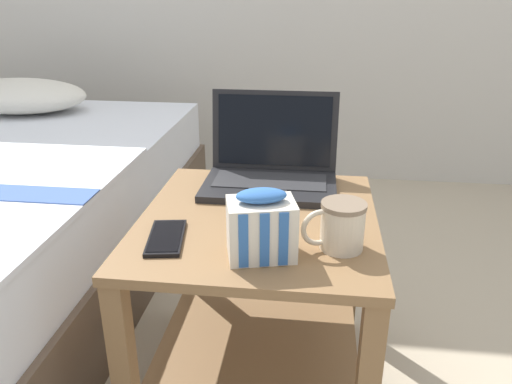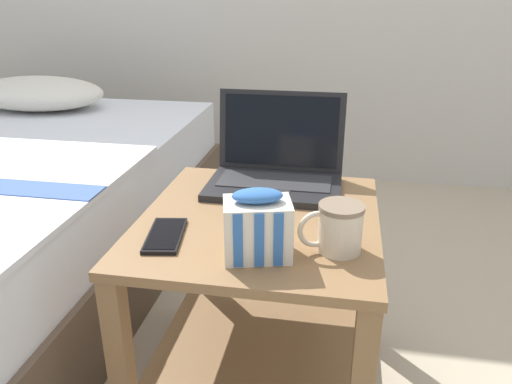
% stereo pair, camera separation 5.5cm
% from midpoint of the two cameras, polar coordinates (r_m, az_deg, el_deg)
% --- Properties ---
extents(ground_plane, '(8.00, 8.00, 0.00)m').
position_cam_midpoint_polar(ground_plane, '(1.44, 1.50, -20.87)').
color(ground_plane, tan).
extents(bedside_table, '(0.55, 0.60, 0.49)m').
position_cam_midpoint_polar(bedside_table, '(1.24, 1.65, -10.16)').
color(bedside_table, olive).
rests_on(bedside_table, ground_plane).
extents(laptop, '(0.35, 0.26, 0.23)m').
position_cam_midpoint_polar(laptop, '(1.33, 3.51, 2.78)').
color(laptop, black).
rests_on(laptop, bedside_table).
extents(mug_front_left, '(0.13, 0.09, 0.10)m').
position_cam_midpoint_polar(mug_front_left, '(1.01, 10.99, -3.81)').
color(mug_front_left, beige).
rests_on(mug_front_left, bedside_table).
extents(snack_bag, '(0.15, 0.12, 0.14)m').
position_cam_midpoint_polar(snack_bag, '(0.97, 1.79, -3.97)').
color(snack_bag, silver).
rests_on(snack_bag, bedside_table).
extents(cell_phone, '(0.10, 0.17, 0.01)m').
position_cam_midpoint_polar(cell_phone, '(1.08, -8.90, -4.92)').
color(cell_phone, black).
rests_on(cell_phone, bedside_table).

